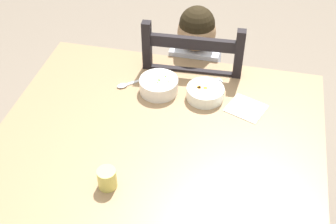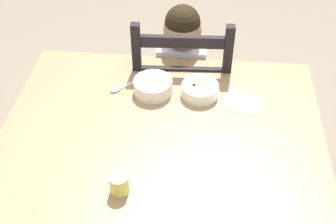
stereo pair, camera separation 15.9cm
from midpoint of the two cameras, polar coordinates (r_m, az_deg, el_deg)
name	(u,v)px [view 2 (the right image)]	position (r m, az deg, el deg)	size (l,w,h in m)	color
dining_table	(162,155)	(1.71, -3.49, -5.53)	(1.18, 0.99, 0.73)	#977451
dining_chair	(181,99)	(2.22, -0.40, 1.51)	(0.44, 0.44, 0.95)	black
child_figure	(181,72)	(2.11, -0.51, 5.03)	(0.32, 0.31, 0.95)	silver
bowl_of_peas	(153,86)	(1.80, -4.44, 3.18)	(0.15, 0.15, 0.06)	white
bowl_of_carrots	(200,90)	(1.79, 1.52, 2.72)	(0.15, 0.15, 0.05)	white
spoon	(120,88)	(1.85, -8.56, 2.91)	(0.12, 0.11, 0.01)	silver
drinking_cup	(119,184)	(1.45, -9.33, -9.09)	(0.06, 0.06, 0.07)	#DED264
paper_napkin	(242,102)	(1.78, 6.77, 1.18)	(0.14, 0.12, 0.00)	white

